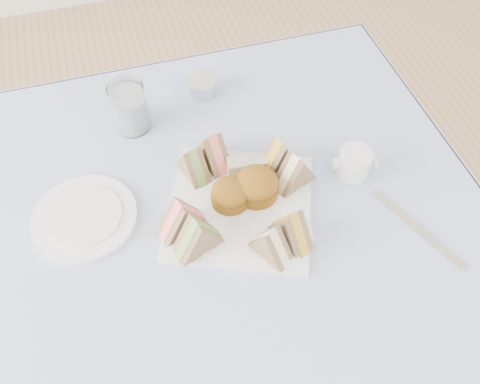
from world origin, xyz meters
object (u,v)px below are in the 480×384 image
object	(u,v)px
table	(222,330)
serving_plate	(240,207)
water_glass	(129,107)
creamer_jug	(354,163)

from	to	relation	value
table	serving_plate	world-z (taller)	serving_plate
table	serving_plate	size ratio (longest dim) A/B	3.57
serving_plate	water_glass	size ratio (longest dim) A/B	2.39
water_glass	creamer_jug	distance (m)	0.45
serving_plate	creamer_jug	bearing A→B (deg)	27.68
table	serving_plate	xyz separation A→B (m)	(0.06, 0.07, 0.38)
table	creamer_jug	xyz separation A→B (m)	(0.29, 0.09, 0.40)
water_glass	serving_plate	bearing A→B (deg)	-60.00
table	water_glass	size ratio (longest dim) A/B	8.54
table	water_glass	distance (m)	0.55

